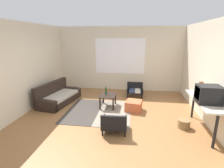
% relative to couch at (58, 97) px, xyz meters
% --- Properties ---
extents(ground_plane, '(7.80, 7.80, 0.00)m').
position_rel_couch_xyz_m(ground_plane, '(2.00, -1.10, -0.22)').
color(ground_plane, olive).
extents(far_wall_with_window, '(5.60, 0.13, 2.70)m').
position_rel_couch_xyz_m(far_wall_with_window, '(2.00, 1.96, 1.13)').
color(far_wall_with_window, beige).
rests_on(far_wall_with_window, ground).
extents(side_wall_right, '(0.12, 6.60, 2.70)m').
position_rel_couch_xyz_m(side_wall_right, '(4.66, -0.80, 1.13)').
color(side_wall_right, beige).
rests_on(side_wall_right, ground).
extents(side_wall_left, '(0.12, 6.60, 2.70)m').
position_rel_couch_xyz_m(side_wall_left, '(-0.66, -0.80, 1.13)').
color(side_wall_left, beige).
rests_on(side_wall_left, ground).
extents(area_rug, '(2.00, 1.94, 0.01)m').
position_rel_couch_xyz_m(area_rug, '(1.60, -0.55, -0.21)').
color(area_rug, '#38332D').
rests_on(area_rug, ground).
extents(couch, '(1.06, 1.81, 0.72)m').
position_rel_couch_xyz_m(couch, '(0.00, 0.00, 0.00)').
color(couch, black).
rests_on(couch, ground).
extents(coffee_table, '(0.50, 0.64, 0.41)m').
position_rel_couch_xyz_m(coffee_table, '(1.82, -0.12, 0.12)').
color(coffee_table, black).
rests_on(coffee_table, ground).
extents(armchair_by_window, '(0.63, 0.57, 0.51)m').
position_rel_couch_xyz_m(armchair_by_window, '(2.69, 1.14, 0.03)').
color(armchair_by_window, black).
rests_on(armchair_by_window, ground).
extents(armchair_striped_foreground, '(0.64, 0.62, 0.52)m').
position_rel_couch_xyz_m(armchair_striped_foreground, '(2.23, -1.68, 0.02)').
color(armchair_striped_foreground, black).
rests_on(armchair_striped_foreground, ground).
extents(ottoman_orange, '(0.55, 0.55, 0.32)m').
position_rel_couch_xyz_m(ottoman_orange, '(2.67, -0.32, -0.06)').
color(ottoman_orange, '#BC5633').
rests_on(ottoman_orange, ground).
extents(console_shelf, '(0.48, 1.58, 0.81)m').
position_rel_couch_xyz_m(console_shelf, '(4.36, -1.27, 0.51)').
color(console_shelf, beige).
rests_on(console_shelf, ground).
extents(crt_television, '(0.53, 0.41, 0.40)m').
position_rel_couch_xyz_m(crt_television, '(4.36, -1.47, 0.79)').
color(crt_television, black).
rests_on(crt_television, console_shelf).
extents(clay_vase, '(0.24, 0.24, 0.36)m').
position_rel_couch_xyz_m(clay_vase, '(4.36, -0.92, 0.72)').
color(clay_vase, '#935B38').
rests_on(clay_vase, console_shelf).
extents(glass_bottle, '(0.06, 0.06, 0.28)m').
position_rel_couch_xyz_m(glass_bottle, '(1.74, -0.07, 0.32)').
color(glass_bottle, '#194723').
rests_on(glass_bottle, coffee_table).
extents(wicker_basket, '(0.30, 0.30, 0.22)m').
position_rel_couch_xyz_m(wicker_basket, '(3.97, -1.21, -0.11)').
color(wicker_basket, olive).
rests_on(wicker_basket, ground).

